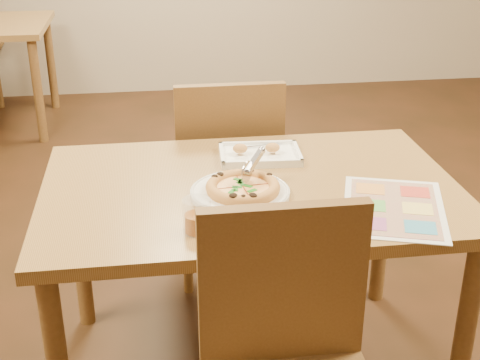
{
  "coord_description": "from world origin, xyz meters",
  "views": [
    {
      "loc": [
        -0.3,
        -1.88,
        1.59
      ],
      "look_at": [
        -0.04,
        -0.07,
        0.77
      ],
      "focal_mm": 50.0,
      "sensor_mm": 36.0,
      "label": 1
    }
  ],
  "objects": [
    {
      "name": "appetizer_tray",
      "position": [
        0.06,
        0.22,
        0.73
      ],
      "size": [
        0.28,
        0.2,
        0.05
      ],
      "rotation": [
        0.0,
        0.0,
        -0.06
      ],
      "color": "white",
      "rests_on": "dining_table"
    },
    {
      "name": "glass_tumbler",
      "position": [
        -0.19,
        -0.28,
        0.76
      ],
      "size": [
        0.08,
        0.08,
        0.1
      ],
      "rotation": [
        0.0,
        0.0,
        0.43
      ],
      "color": "#843F0A",
      "rests_on": "dining_table"
    },
    {
      "name": "plate",
      "position": [
        -0.04,
        -0.07,
        0.73
      ],
      "size": [
        0.32,
        0.32,
        0.02
      ],
      "primitive_type": "cylinder",
      "rotation": [
        0.0,
        0.0,
        0.06
      ],
      "color": "white",
      "rests_on": "dining_table"
    },
    {
      "name": "chair_near",
      "position": [
        0.0,
        -0.6,
        0.57
      ],
      "size": [
        0.42,
        0.42,
        0.47
      ],
      "color": "brown",
      "rests_on": "ground"
    },
    {
      "name": "menu",
      "position": [
        0.39,
        -0.22,
        0.72
      ],
      "size": [
        0.4,
        0.47,
        0.0
      ],
      "primitive_type": "cube",
      "rotation": [
        0.0,
        0.0,
        -0.31
      ],
      "color": "silver",
      "rests_on": "dining_table"
    },
    {
      "name": "pizza",
      "position": [
        -0.04,
        -0.07,
        0.75
      ],
      "size": [
        0.23,
        0.23,
        0.03
      ],
      "rotation": [
        0.0,
        0.0,
        0.1
      ],
      "color": "gold",
      "rests_on": "plate"
    },
    {
      "name": "pizza_cutter",
      "position": [
        0.0,
        -0.02,
        0.8
      ],
      "size": [
        0.09,
        0.12,
        0.08
      ],
      "rotation": [
        0.0,
        0.0,
        0.94
      ],
      "color": "silver",
      "rests_on": "pizza"
    },
    {
      "name": "chair_far",
      "position": [
        -0.0,
        0.6,
        0.57
      ],
      "size": [
        0.42,
        0.42,
        0.47
      ],
      "rotation": [
        0.0,
        0.0,
        3.14
      ],
      "color": "brown",
      "rests_on": "ground"
    },
    {
      "name": "dining_table",
      "position": [
        0.0,
        0.0,
        0.63
      ],
      "size": [
        1.3,
        0.85,
        0.72
      ],
      "color": "olive",
      "rests_on": "ground"
    }
  ]
}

